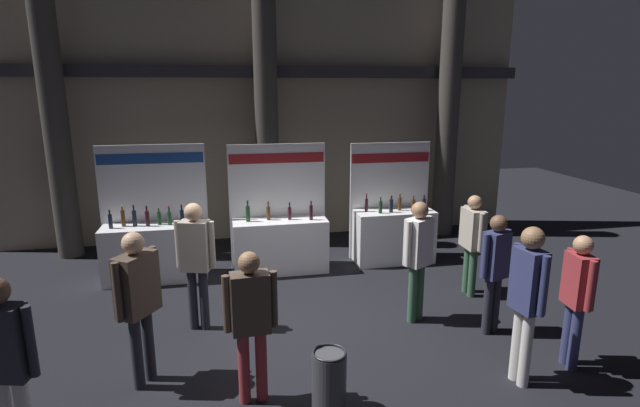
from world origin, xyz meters
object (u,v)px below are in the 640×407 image
visitor_7 (577,292)px  visitor_9 (138,294)px  visitor_6 (251,314)px  visitor_4 (196,255)px  exhibitor_booth_2 (393,231)px  exhibitor_booth_1 (280,240)px  visitor_1 (6,358)px  exhibitor_booth_0 (155,246)px  visitor_3 (472,236)px  visitor_0 (527,292)px  trash_bin (329,382)px  visitor_2 (418,251)px  visitor_8 (495,265)px

visitor_7 → visitor_9: 5.01m
visitor_9 → visitor_6: bearing=-81.3°
visitor_4 → visitor_6: 1.88m
exhibitor_booth_2 → visitor_6: size_ratio=1.34×
exhibitor_booth_2 → visitor_9: 5.31m
exhibitor_booth_2 → exhibitor_booth_1: bearing=-177.7°
visitor_9 → visitor_1: bearing=172.9°
exhibitor_booth_0 → visitor_4: size_ratio=1.29×
visitor_3 → visitor_4: 4.27m
exhibitor_booth_2 → visitor_1: (-5.03, -4.36, 0.46)m
visitor_0 → visitor_7: size_ratio=1.12×
visitor_0 → visitor_9: size_ratio=1.03×
exhibitor_booth_0 → visitor_7: exhibitor_booth_0 is taller
visitor_0 → exhibitor_booth_2: bearing=-6.5°
trash_bin → visitor_6: bearing=155.9°
visitor_1 → visitor_2: size_ratio=1.00×
visitor_4 → visitor_7: visitor_4 is taller
exhibitor_booth_2 → visitor_4: bearing=-149.7°
visitor_0 → visitor_6: visitor_0 is taller
exhibitor_booth_1 → exhibitor_booth_2: size_ratio=1.01×
visitor_1 → exhibitor_booth_2: bearing=54.5°
exhibitor_booth_0 → visitor_9: bearing=-85.5°
exhibitor_booth_0 → visitor_8: (4.73, -2.90, 0.38)m
visitor_2 → visitor_7: visitor_2 is taller
visitor_2 → visitor_4: 3.07m
visitor_0 → visitor_4: bearing=53.5°
exhibitor_booth_0 → visitor_2: bearing=-31.6°
exhibitor_booth_2 → visitor_1: exhibitor_booth_2 is taller
visitor_3 → visitor_8: bearing=166.6°
exhibitor_booth_1 → visitor_4: bearing=-124.4°
exhibitor_booth_2 → visitor_6: exhibitor_booth_2 is taller
visitor_2 → visitor_7: (1.36, -1.49, -0.09)m
trash_bin → visitor_3: bearing=40.6°
trash_bin → visitor_8: bearing=25.8°
exhibitor_booth_1 → visitor_4: size_ratio=1.28×
exhibitor_booth_2 → visitor_7: size_ratio=1.37×
trash_bin → visitor_9: visitor_9 is taller
exhibitor_booth_0 → trash_bin: (2.20, -4.12, -0.25)m
visitor_2 → visitor_7: 2.02m
visitor_4 → visitor_7: 4.78m
trash_bin → visitor_2: size_ratio=0.39×
exhibitor_booth_1 → visitor_4: 2.48m
trash_bin → visitor_1: visitor_1 is taller
trash_bin → visitor_8: visitor_8 is taller
visitor_3 → visitor_6: bearing=121.9°
visitor_9 → visitor_0: bearing=-67.3°
visitor_4 → visitor_9: visitor_4 is taller
visitor_9 → visitor_8: bearing=-52.1°
exhibitor_booth_1 → visitor_2: size_ratio=1.30×
visitor_1 → visitor_7: size_ratio=1.07×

